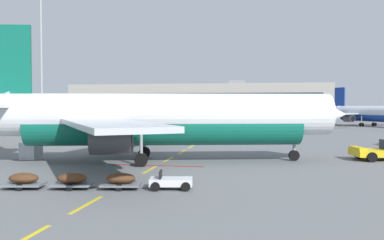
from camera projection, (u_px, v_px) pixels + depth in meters
The scene contains 8 objects.
ground at pixel (377, 149), 50.16m from camera, with size 400.00×400.00×0.00m, color slate.
apron_paint_markings at pixel (188, 149), 50.34m from camera, with size 8.00×92.47×0.01m.
airliner_foreground at pixel (158, 118), 38.54m from camera, with size 34.51×33.68×12.20m.
airliner_far_center at pixel (372, 113), 101.37m from camera, with size 23.78×25.46×9.67m.
baggage_train at pixel (97, 180), 26.23m from camera, with size 11.68×3.38×1.14m.
uld_cargo_container at pixel (31, 151), 40.55m from camera, with size 1.64×1.60×1.60m.
apron_light_mast_near at pixel (41, 38), 79.52m from camera, with size 1.80×1.80×29.00m.
terminal_satellite at pixel (199, 101), 168.59m from camera, with size 99.41×23.59×14.62m.
Camera 1 is at (27.18, -13.03, 5.18)m, focal length 39.96 mm.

